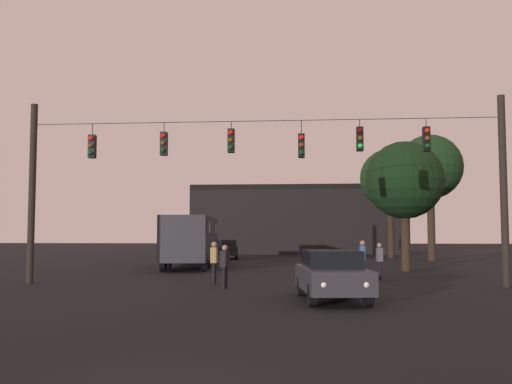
# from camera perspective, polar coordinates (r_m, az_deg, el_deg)

# --- Properties ---
(ground_plane) EXTENTS (168.00, 168.00, 0.00)m
(ground_plane) POSITION_cam_1_polar(r_m,az_deg,el_deg) (32.03, 1.66, -7.76)
(ground_plane) COLOR black
(ground_plane) RESTS_ON ground
(overhead_signal_span) EXTENTS (19.07, 0.44, 7.39)m
(overhead_signal_span) POSITION_cam_1_polar(r_m,az_deg,el_deg) (22.88, 0.41, 1.79)
(overhead_signal_span) COLOR black
(overhead_signal_span) RESTS_ON ground
(city_bus) EXTENTS (3.51, 11.18, 3.00)m
(city_bus) POSITION_cam_1_polar(r_m,az_deg,el_deg) (35.41, -6.37, -4.37)
(city_bus) COLOR #2D2D33
(city_bus) RESTS_ON ground
(car_near_right) EXTENTS (2.29, 4.48, 1.52)m
(car_near_right) POSITION_cam_1_polar(r_m,az_deg,el_deg) (17.89, 7.51, -8.07)
(car_near_right) COLOR #2D2D33
(car_near_right) RESTS_ON ground
(car_far_left) EXTENTS (2.26, 4.48, 1.52)m
(car_far_left) POSITION_cam_1_polar(r_m,az_deg,el_deg) (45.93, -2.94, -5.66)
(car_far_left) COLOR black
(car_far_left) RESTS_ON ground
(pedestrian_crossing_left) EXTENTS (0.27, 0.38, 1.61)m
(pedestrian_crossing_left) POSITION_cam_1_polar(r_m,az_deg,el_deg) (26.05, 12.14, -6.51)
(pedestrian_crossing_left) COLOR black
(pedestrian_crossing_left) RESTS_ON ground
(pedestrian_crossing_center) EXTENTS (0.27, 0.38, 1.70)m
(pedestrian_crossing_center) POSITION_cam_1_polar(r_m,az_deg,el_deg) (23.57, -4.17, -6.72)
(pedestrian_crossing_center) COLOR black
(pedestrian_crossing_center) RESTS_ON ground
(pedestrian_crossing_right) EXTENTS (0.34, 0.42, 1.61)m
(pedestrian_crossing_right) POSITION_cam_1_polar(r_m,az_deg,el_deg) (21.52, -3.12, -7.13)
(pedestrian_crossing_right) COLOR black
(pedestrian_crossing_right) RESTS_ON ground
(pedestrian_near_bus) EXTENTS (0.29, 0.39, 1.73)m
(pedestrian_near_bus) POSITION_cam_1_polar(r_m,az_deg,el_deg) (25.49, 10.53, -6.42)
(pedestrian_near_bus) COLOR black
(pedestrian_near_bus) RESTS_ON ground
(corner_building) EXTENTS (20.53, 11.57, 6.74)m
(corner_building) POSITION_cam_1_polar(r_m,az_deg,el_deg) (60.64, 4.05, -2.84)
(corner_building) COLOR black
(corner_building) RESTS_ON ground
(tree_left_silhouette) EXTENTS (4.84, 4.84, 9.44)m
(tree_left_silhouette) POSITION_cam_1_polar(r_m,az_deg,el_deg) (45.15, 16.86, 2.32)
(tree_left_silhouette) COLOR #2D2116
(tree_left_silhouette) RESTS_ON ground
(tree_behind_building) EXTENTS (4.22, 4.22, 7.04)m
(tree_behind_building) POSITION_cam_1_polar(r_m,az_deg,el_deg) (32.28, 14.51, 1.09)
(tree_behind_building) COLOR #2D2116
(tree_behind_building) RESTS_ON ground
(tree_right_far) EXTENTS (5.05, 5.05, 9.18)m
(tree_right_far) POSITION_cam_1_polar(r_m,az_deg,el_deg) (49.84, 13.14, 1.27)
(tree_right_far) COLOR #2D2116
(tree_right_far) RESTS_ON ground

